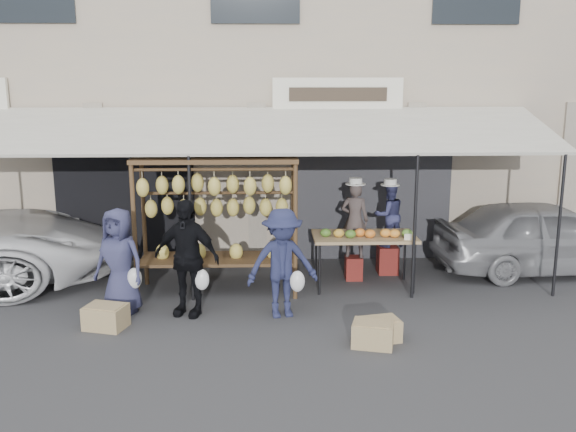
% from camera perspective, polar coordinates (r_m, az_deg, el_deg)
% --- Properties ---
extents(ground_plane, '(90.00, 90.00, 0.00)m').
position_cam_1_polar(ground_plane, '(9.24, -2.96, -9.80)').
color(ground_plane, '#2D2D30').
extents(shophouse, '(24.00, 6.15, 7.30)m').
position_cam_1_polar(shophouse, '(15.05, -2.69, 12.99)').
color(shophouse, gray).
rests_on(shophouse, ground_plane).
extents(awning, '(10.00, 2.35, 2.92)m').
position_cam_1_polar(awning, '(10.88, -2.86, 7.54)').
color(awning, beige).
rests_on(awning, ground_plane).
extents(banana_rack, '(2.60, 0.90, 2.24)m').
position_cam_1_polar(banana_rack, '(10.29, -6.40, 1.54)').
color(banana_rack, '#3B2716').
rests_on(banana_rack, ground_plane).
extents(produce_table, '(1.70, 0.90, 1.04)m').
position_cam_1_polar(produce_table, '(10.67, 6.84, -1.86)').
color(produce_table, '#A0835D').
rests_on(produce_table, ground_plane).
extents(vendor_left, '(0.55, 0.44, 1.31)m').
position_cam_1_polar(vendor_left, '(11.06, 5.95, -0.36)').
color(vendor_left, '#463B3A').
rests_on(vendor_left, stool_left).
extents(vendor_right, '(0.64, 0.55, 1.14)m').
position_cam_1_polar(vendor_right, '(11.49, 8.98, 0.09)').
color(vendor_right, navy).
rests_on(vendor_right, stool_right).
extents(customer_left, '(0.91, 0.74, 1.60)m').
position_cam_1_polar(customer_left, '(9.83, -14.76, -3.91)').
color(customer_left, '#2F3153').
rests_on(customer_left, ground_plane).
extents(customer_mid, '(1.11, 0.74, 1.75)m').
position_cam_1_polar(customer_mid, '(9.54, -9.01, -3.67)').
color(customer_mid, black).
rests_on(customer_mid, ground_plane).
extents(customer_right, '(1.15, 0.80, 1.62)m').
position_cam_1_polar(customer_right, '(9.36, -0.52, -4.23)').
color(customer_right, '#202446').
rests_on(customer_right, ground_plane).
extents(stool_left, '(0.36, 0.36, 0.41)m').
position_cam_1_polar(stool_left, '(11.28, 5.85, -4.62)').
color(stool_left, maroon).
rests_on(stool_left, ground_plane).
extents(stool_right, '(0.41, 0.41, 0.50)m').
position_cam_1_polar(stool_right, '(11.69, 8.84, -3.85)').
color(stool_right, maroon).
rests_on(stool_right, ground_plane).
extents(crate_near_a, '(0.61, 0.52, 0.32)m').
position_cam_1_polar(crate_near_a, '(8.65, 7.57, -10.37)').
color(crate_near_a, tan).
rests_on(crate_near_a, ground_plane).
extents(crate_near_b, '(0.56, 0.47, 0.30)m').
position_cam_1_polar(crate_near_b, '(8.84, 8.21, -9.95)').
color(crate_near_b, tan).
rests_on(crate_near_b, ground_plane).
extents(crate_far, '(0.64, 0.55, 0.33)m').
position_cam_1_polar(crate_far, '(9.49, -15.89, -8.61)').
color(crate_far, tan).
rests_on(crate_far, ground_plane).
extents(sedan, '(4.02, 1.86, 1.33)m').
position_cam_1_polar(sedan, '(12.40, 21.89, -1.67)').
color(sedan, gray).
rests_on(sedan, ground_plane).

